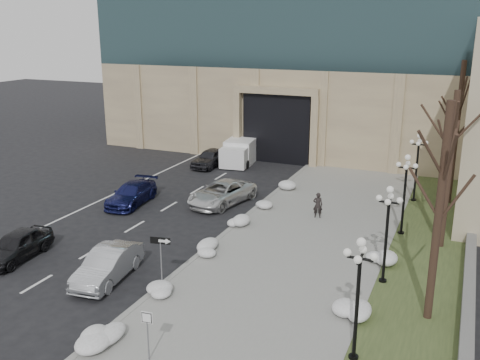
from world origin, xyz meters
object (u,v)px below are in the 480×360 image
object	(u,v)px
car_d	(222,193)
one_way_sign	(164,247)
car_c	(131,194)
lamppost_d	(417,158)
car_b	(108,265)
car_e	(211,158)
car_a	(17,245)
lamppost_c	(405,184)
pedestrian	(318,205)
box_truck	(242,150)
keep_sign	(147,326)
lamppost_a	(358,283)
lamppost_b	(387,222)

from	to	relation	value
car_d	one_way_sign	world-z (taller)	one_way_sign
car_c	lamppost_d	bearing A→B (deg)	18.41
car_b	car_e	distance (m)	21.29
car_a	lamppost_c	bearing A→B (deg)	27.20
pedestrian	box_truck	distance (m)	15.26
one_way_sign	lamppost_c	size ratio (longest dim) A/B	0.55
car_d	keep_sign	size ratio (longest dim) A/B	2.68
box_truck	car_d	bearing A→B (deg)	-81.00
lamppost_a	lamppost_b	distance (m)	6.50
pedestrian	lamppost_c	bearing A→B (deg)	160.31
car_b	pedestrian	size ratio (longest dim) A/B	2.83
lamppost_b	box_truck	bearing A→B (deg)	129.10
car_b	lamppost_b	world-z (taller)	lamppost_b
lamppost_b	lamppost_c	bearing A→B (deg)	90.00
car_e	lamppost_b	size ratio (longest dim) A/B	0.93
lamppost_a	car_a	bearing A→B (deg)	174.18
car_b	car_c	world-z (taller)	car_b
car_d	keep_sign	distance (m)	17.74
car_c	keep_sign	distance (m)	18.04
box_truck	keep_sign	bearing A→B (deg)	-80.81
car_d	one_way_sign	xyz separation A→B (m)	(2.88, -12.11, 1.39)
pedestrian	lamppost_d	world-z (taller)	lamppost_d
car_b	car_e	size ratio (longest dim) A/B	1.03
car_d	one_way_sign	distance (m)	12.52
car_d	box_truck	distance (m)	11.65
car_e	lamppost_d	distance (m)	17.31
box_truck	lamppost_c	size ratio (longest dim) A/B	1.42
car_b	car_c	size ratio (longest dim) A/B	0.94
lamppost_c	keep_sign	bearing A→B (deg)	-112.64
one_way_sign	lamppost_b	distance (m)	10.12
keep_sign	lamppost_a	size ratio (longest dim) A/B	0.43
one_way_sign	box_truck	bearing A→B (deg)	93.06
keep_sign	lamppost_d	distance (m)	23.56
car_c	pedestrian	bearing A→B (deg)	3.39
keep_sign	car_e	bearing A→B (deg)	105.16
car_a	lamppost_c	size ratio (longest dim) A/B	0.91
lamppost_d	lamppost_b	bearing A→B (deg)	-90.00
car_d	lamppost_b	world-z (taller)	lamppost_b
pedestrian	lamppost_b	distance (m)	9.00
car_c	lamppost_c	distance (m)	17.60
car_d	one_way_sign	bearing A→B (deg)	-64.67
car_b	box_truck	distance (m)	23.59
pedestrian	one_way_sign	bearing A→B (deg)	58.89
lamppost_a	box_truck	bearing A→B (deg)	121.06
car_e	lamppost_d	bearing A→B (deg)	-6.09
car_b	pedestrian	bearing A→B (deg)	52.43
lamppost_c	pedestrian	bearing A→B (deg)	173.41
car_a	car_e	size ratio (longest dim) A/B	0.97
keep_sign	lamppost_c	xyz separation A→B (m)	(6.69, 16.03, 1.58)
lamppost_a	lamppost_d	xyz separation A→B (m)	(0.00, 19.50, 0.00)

